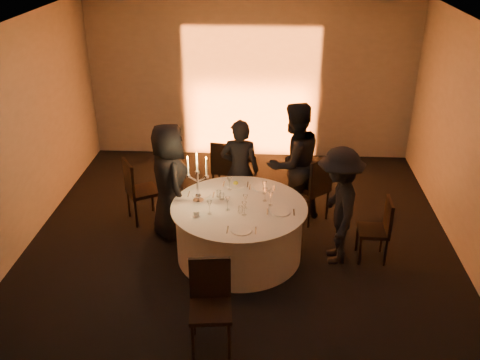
# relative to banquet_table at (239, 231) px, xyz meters

# --- Properties ---
(floor) EXTENTS (7.00, 7.00, 0.00)m
(floor) POSITION_rel_banquet_table_xyz_m (0.00, 0.00, -0.38)
(floor) COLOR black
(floor) RESTS_ON ground
(ceiling) EXTENTS (7.00, 7.00, 0.00)m
(ceiling) POSITION_rel_banquet_table_xyz_m (0.00, 0.00, 2.62)
(ceiling) COLOR silver
(ceiling) RESTS_ON wall_back
(wall_back) EXTENTS (7.00, 0.00, 7.00)m
(wall_back) POSITION_rel_banquet_table_xyz_m (0.00, 3.50, 1.12)
(wall_back) COLOR #A7A29B
(wall_back) RESTS_ON floor
(wall_left) EXTENTS (0.00, 7.00, 7.00)m
(wall_left) POSITION_rel_banquet_table_xyz_m (-3.00, 0.00, 1.12)
(wall_left) COLOR #A7A29B
(wall_left) RESTS_ON floor
(uplighter_fixture) EXTENTS (0.25, 0.12, 0.10)m
(uplighter_fixture) POSITION_rel_banquet_table_xyz_m (0.00, 3.20, -0.33)
(uplighter_fixture) COLOR black
(uplighter_fixture) RESTS_ON floor
(banquet_table) EXTENTS (1.80, 1.80, 0.77)m
(banquet_table) POSITION_rel_banquet_table_xyz_m (0.00, 0.00, 0.00)
(banquet_table) COLOR black
(banquet_table) RESTS_ON floor
(chair_left) EXTENTS (0.60, 0.60, 1.00)m
(chair_left) POSITION_rel_banquet_table_xyz_m (-1.57, 0.85, 0.18)
(chair_left) COLOR black
(chair_left) RESTS_ON floor
(chair_back_left) EXTENTS (0.50, 0.50, 0.99)m
(chair_back_left) POSITION_rel_banquet_table_xyz_m (-0.32, 1.70, 0.17)
(chair_back_left) COLOR black
(chair_back_left) RESTS_ON floor
(chair_back_right) EXTENTS (0.66, 0.66, 1.06)m
(chair_back_right) POSITION_rel_banquet_table_xyz_m (1.06, 1.00, 0.22)
(chair_back_right) COLOR black
(chair_back_right) RESTS_ON floor
(chair_right) EXTENTS (0.40, 0.40, 0.89)m
(chair_right) POSITION_rel_banquet_table_xyz_m (1.85, 0.04, 0.12)
(chair_right) COLOR black
(chair_right) RESTS_ON floor
(chair_front) EXTENTS (0.48, 0.48, 1.00)m
(chair_front) POSITION_rel_banquet_table_xyz_m (-0.20, -1.67, 0.18)
(chair_front) COLOR black
(chair_front) RESTS_ON floor
(guest_left) EXTENTS (0.85, 0.98, 1.70)m
(guest_left) POSITION_rel_banquet_table_xyz_m (-1.01, 0.51, 0.46)
(guest_left) COLOR black
(guest_left) RESTS_ON floor
(guest_back_left) EXTENTS (0.60, 0.41, 1.59)m
(guest_back_left) POSITION_rel_banquet_table_xyz_m (-0.05, 1.04, 0.41)
(guest_back_left) COLOR black
(guest_back_left) RESTS_ON floor
(guest_back_right) EXTENTS (1.14, 1.09, 1.85)m
(guest_back_right) POSITION_rel_banquet_table_xyz_m (0.74, 1.06, 0.54)
(guest_back_right) COLOR black
(guest_back_right) RESTS_ON floor
(guest_right) EXTENTS (0.60, 1.05, 1.62)m
(guest_right) POSITION_rel_banquet_table_xyz_m (1.29, -0.00, 0.42)
(guest_right) COLOR black
(guest_right) RESTS_ON floor
(plate_left) EXTENTS (0.36, 0.26, 0.01)m
(plate_left) POSITION_rel_banquet_table_xyz_m (-0.54, 0.28, 0.39)
(plate_left) COLOR white
(plate_left) RESTS_ON banquet_table
(plate_back_left) EXTENTS (0.36, 0.29, 0.08)m
(plate_back_left) POSITION_rel_banquet_table_xyz_m (-0.09, 0.62, 0.40)
(plate_back_left) COLOR white
(plate_back_left) RESTS_ON banquet_table
(plate_back_right) EXTENTS (0.35, 0.27, 0.01)m
(plate_back_right) POSITION_rel_banquet_table_xyz_m (0.29, 0.54, 0.39)
(plate_back_right) COLOR white
(plate_back_right) RESTS_ON banquet_table
(plate_right) EXTENTS (0.36, 0.25, 0.01)m
(plate_right) POSITION_rel_banquet_table_xyz_m (0.54, -0.14, 0.39)
(plate_right) COLOR white
(plate_right) RESTS_ON banquet_table
(plate_front) EXTENTS (0.36, 0.26, 0.01)m
(plate_front) POSITION_rel_banquet_table_xyz_m (0.07, -0.61, 0.39)
(plate_front) COLOR white
(plate_front) RESTS_ON banquet_table
(coffee_cup) EXTENTS (0.11, 0.11, 0.07)m
(coffee_cup) POSITION_rel_banquet_table_xyz_m (-0.53, -0.29, 0.42)
(coffee_cup) COLOR white
(coffee_cup) RESTS_ON banquet_table
(candelabra) EXTENTS (0.30, 0.14, 0.72)m
(candelabra) POSITION_rel_banquet_table_xyz_m (-0.55, 0.09, 0.63)
(candelabra) COLOR silver
(candelabra) RESTS_ON banquet_table
(wine_glass_a) EXTENTS (0.07, 0.07, 0.19)m
(wine_glass_a) POSITION_rel_banquet_table_xyz_m (0.33, 0.36, 0.52)
(wine_glass_a) COLOR silver
(wine_glass_a) RESTS_ON banquet_table
(wine_glass_b) EXTENTS (0.07, 0.07, 0.19)m
(wine_glass_b) POSITION_rel_banquet_table_xyz_m (-0.14, -0.12, 0.52)
(wine_glass_b) COLOR silver
(wine_glass_b) RESTS_ON banquet_table
(wine_glass_c) EXTENTS (0.07, 0.07, 0.19)m
(wine_glass_c) POSITION_rel_banquet_table_xyz_m (0.33, 0.16, 0.52)
(wine_glass_c) COLOR silver
(wine_glass_c) RESTS_ON banquet_table
(wine_glass_d) EXTENTS (0.07, 0.07, 0.19)m
(wine_glass_d) POSITION_rel_banquet_table_xyz_m (0.09, -0.05, 0.52)
(wine_glass_d) COLOR silver
(wine_glass_d) RESTS_ON banquet_table
(wine_glass_e) EXTENTS (0.07, 0.07, 0.19)m
(wine_glass_e) POSITION_rel_banquet_table_xyz_m (-0.16, 0.45, 0.52)
(wine_glass_e) COLOR silver
(wine_glass_e) RESTS_ON banquet_table
(wine_glass_f) EXTENTS (0.07, 0.07, 0.19)m
(wine_glass_f) POSITION_rel_banquet_table_xyz_m (0.41, 0.04, 0.52)
(wine_glass_f) COLOR silver
(wine_glass_f) RESTS_ON banquet_table
(wine_glass_g) EXTENTS (0.07, 0.07, 0.19)m
(wine_glass_g) POSITION_rel_banquet_table_xyz_m (0.08, -0.24, 0.52)
(wine_glass_g) COLOR silver
(wine_glass_g) RESTS_ON banquet_table
(wine_glass_h) EXTENTS (0.07, 0.07, 0.19)m
(wine_glass_h) POSITION_rel_banquet_table_xyz_m (-0.36, -0.24, 0.52)
(wine_glass_h) COLOR silver
(wine_glass_h) RESTS_ON banquet_table
(tumbler_a) EXTENTS (0.07, 0.07, 0.09)m
(tumbler_a) POSITION_rel_banquet_table_xyz_m (-0.29, 0.24, 0.43)
(tumbler_a) COLOR silver
(tumbler_a) RESTS_ON banquet_table
(tumbler_b) EXTENTS (0.07, 0.07, 0.09)m
(tumbler_b) POSITION_rel_banquet_table_xyz_m (-0.24, 0.17, 0.43)
(tumbler_b) COLOR silver
(tumbler_b) RESTS_ON banquet_table
(tumbler_c) EXTENTS (0.07, 0.07, 0.09)m
(tumbler_c) POSITION_rel_banquet_table_xyz_m (0.03, -0.18, 0.43)
(tumbler_c) COLOR silver
(tumbler_c) RESTS_ON banquet_table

